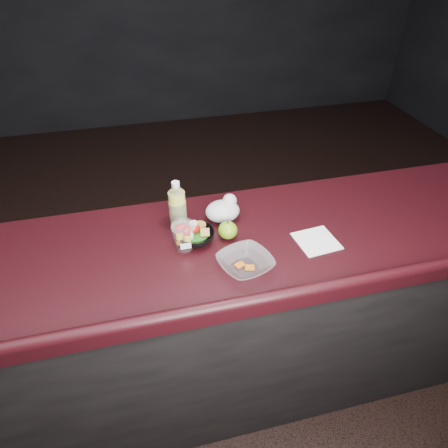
{
  "coord_description": "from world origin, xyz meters",
  "views": [
    {
      "loc": [
        -0.12,
        -0.92,
        2.08
      ],
      "look_at": [
        0.19,
        0.31,
        1.1
      ],
      "focal_mm": 32.0,
      "sensor_mm": 36.0,
      "label": 1
    }
  ],
  "objects_px": {
    "lemonade_bottle": "(178,208)",
    "snack_bowl": "(195,235)",
    "fruit_cup": "(184,234)",
    "takeout_bowl": "(245,263)",
    "green_apple": "(228,230)"
  },
  "relations": [
    {
      "from": "lemonade_bottle",
      "to": "snack_bowl",
      "type": "xyz_separation_m",
      "value": [
        0.05,
        -0.12,
        -0.06
      ]
    },
    {
      "from": "fruit_cup",
      "to": "snack_bowl",
      "type": "relative_size",
      "value": 0.82
    },
    {
      "from": "fruit_cup",
      "to": "takeout_bowl",
      "type": "relative_size",
      "value": 0.54
    },
    {
      "from": "lemonade_bottle",
      "to": "takeout_bowl",
      "type": "relative_size",
      "value": 0.87
    },
    {
      "from": "green_apple",
      "to": "fruit_cup",
      "type": "bearing_deg",
      "value": -172.98
    },
    {
      "from": "green_apple",
      "to": "snack_bowl",
      "type": "height_order",
      "value": "snack_bowl"
    },
    {
      "from": "lemonade_bottle",
      "to": "snack_bowl",
      "type": "distance_m",
      "value": 0.14
    },
    {
      "from": "green_apple",
      "to": "takeout_bowl",
      "type": "distance_m",
      "value": 0.2
    },
    {
      "from": "lemonade_bottle",
      "to": "takeout_bowl",
      "type": "distance_m",
      "value": 0.39
    },
    {
      "from": "snack_bowl",
      "to": "green_apple",
      "type": "bearing_deg",
      "value": -4.31
    },
    {
      "from": "snack_bowl",
      "to": "fruit_cup",
      "type": "bearing_deg",
      "value": -147.22
    },
    {
      "from": "fruit_cup",
      "to": "snack_bowl",
      "type": "distance_m",
      "value": 0.07
    },
    {
      "from": "lemonade_bottle",
      "to": "takeout_bowl",
      "type": "xyz_separation_m",
      "value": [
        0.2,
        -0.32,
        -0.07
      ]
    },
    {
      "from": "snack_bowl",
      "to": "takeout_bowl",
      "type": "xyz_separation_m",
      "value": [
        0.15,
        -0.2,
        -0.0
      ]
    },
    {
      "from": "fruit_cup",
      "to": "lemonade_bottle",
      "type": "bearing_deg",
      "value": 89.78
    }
  ]
}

